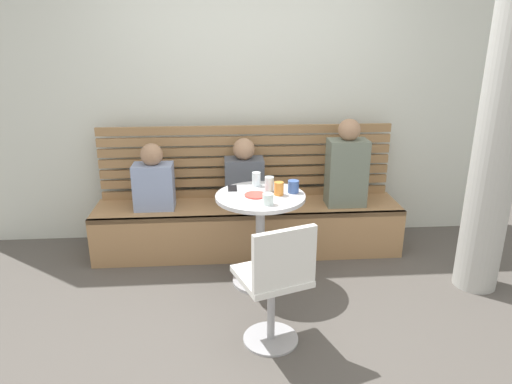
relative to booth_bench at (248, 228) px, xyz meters
name	(u,v)px	position (x,y,z in m)	size (l,w,h in m)	color
ground	(259,328)	(0.00, -1.20, -0.22)	(8.00, 8.00, 0.00)	#514C47
back_wall	(245,84)	(0.00, 0.44, 1.23)	(5.20, 0.10, 2.90)	silver
concrete_pillar	(504,108)	(1.75, -0.75, 1.18)	(0.32, 0.32, 2.80)	#B2B2AD
booth_bench	(248,228)	(0.00, 0.00, 0.00)	(2.70, 0.52, 0.44)	#A87C51
booth_backrest	(246,161)	(0.00, 0.24, 0.56)	(2.65, 0.04, 0.67)	#9A7249
cafe_table	(260,222)	(0.06, -0.58, 0.30)	(0.68, 0.68, 0.74)	#ADADB2
white_chair	(276,281)	(0.09, -1.39, 0.24)	(0.51, 0.51, 0.85)	#ADADB2
person_adult	(347,167)	(0.86, -0.04, 0.56)	(0.34, 0.22, 0.77)	slate
person_child_left	(154,181)	(-0.81, -0.01, 0.47)	(0.34, 0.22, 0.58)	#8C9EC6
person_child_middle	(244,176)	(-0.03, 0.04, 0.48)	(0.34, 0.22, 0.60)	#4C515B
cup_water_clear	(256,179)	(0.05, -0.35, 0.57)	(0.07, 0.07, 0.11)	white
cup_mug_blue	(293,187)	(0.31, -0.54, 0.57)	(0.08, 0.08, 0.10)	#3D5B9E
cup_glass_tall	(269,184)	(0.13, -0.51, 0.58)	(0.07, 0.07, 0.12)	silver
cup_tumbler_orange	(279,189)	(0.20, -0.59, 0.57)	(0.07, 0.07, 0.10)	orange
cup_glass_short	(268,199)	(0.10, -0.78, 0.56)	(0.08, 0.08, 0.08)	silver
plate_small	(256,195)	(0.02, -0.60, 0.52)	(0.17, 0.17, 0.01)	#DB4C42
phone_on_table	(232,188)	(-0.15, -0.42, 0.52)	(0.07, 0.14, 0.01)	black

